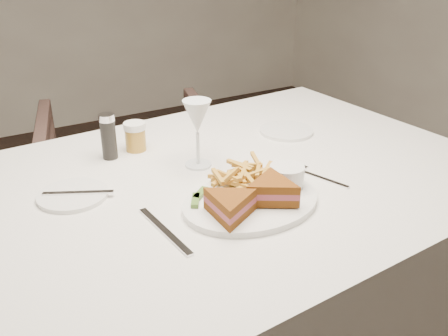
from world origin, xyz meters
TOP-DOWN VIEW (x-y plane):
  - table at (0.24, -0.09)m, footprint 1.48×1.04m
  - chair_far at (0.32, 0.77)m, footprint 0.84×0.80m
  - table_setting at (0.24, -0.16)m, footprint 0.82×0.59m

SIDE VIEW (x-z plane):
  - chair_far at x=0.32m, z-range 0.00..0.72m
  - table at x=0.24m, z-range 0.00..0.75m
  - table_setting at x=0.24m, z-range 0.70..0.88m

